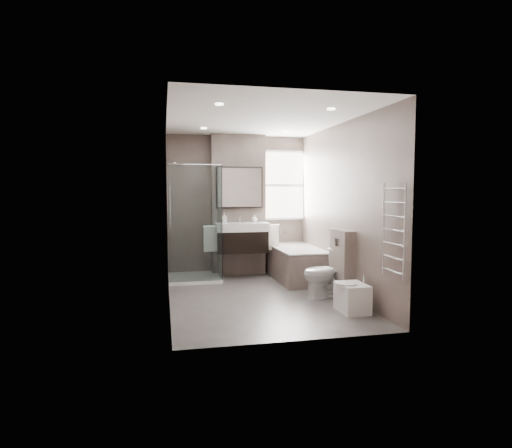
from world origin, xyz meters
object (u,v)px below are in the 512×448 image
object	(u,v)px
bathtub	(296,262)
vanity	(242,237)
toilet	(325,273)
bidet	(352,297)

from	to	relation	value
bathtub	vanity	bearing A→B (deg)	160.63
bathtub	toilet	world-z (taller)	toilet
vanity	bidet	xyz separation A→B (m)	(1.01, -2.44, -0.54)
vanity	toilet	world-z (taller)	vanity
toilet	bidet	bearing A→B (deg)	-12.26
toilet	vanity	bearing A→B (deg)	-164.35
bathtub	bidet	distance (m)	2.12
bidet	toilet	bearing A→B (deg)	93.09
vanity	bathtub	bearing A→B (deg)	-19.37
toilet	bathtub	bearing A→B (deg)	166.65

